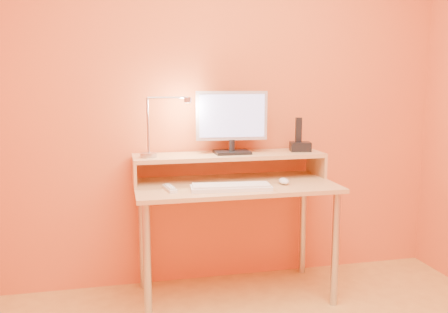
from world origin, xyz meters
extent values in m
cube|color=orange|center=(0.00, 1.50, 1.25)|extent=(3.00, 0.04, 2.50)
cylinder|color=#B2B2BC|center=(-0.55, 0.93, 0.35)|extent=(0.04, 0.04, 0.69)
cylinder|color=#B2B2BC|center=(0.55, 0.93, 0.35)|extent=(0.04, 0.04, 0.69)
cylinder|color=#B2B2BC|center=(-0.55, 1.43, 0.35)|extent=(0.04, 0.04, 0.69)
cylinder|color=#B2B2BC|center=(0.55, 1.43, 0.35)|extent=(0.04, 0.04, 0.69)
cube|color=tan|center=(0.00, 1.18, 0.71)|extent=(1.20, 0.60, 0.02)
cube|color=tan|center=(-0.59, 1.33, 0.79)|extent=(0.02, 0.30, 0.14)
cube|color=tan|center=(0.59, 1.33, 0.79)|extent=(0.02, 0.30, 0.14)
cube|color=tan|center=(0.00, 1.33, 0.87)|extent=(1.20, 0.30, 0.02)
cube|color=black|center=(0.02, 1.33, 0.89)|extent=(0.22, 0.16, 0.02)
cylinder|color=black|center=(0.02, 1.33, 0.93)|extent=(0.04, 0.04, 0.07)
cube|color=#B3B2BC|center=(0.02, 1.34, 1.12)|extent=(0.45, 0.06, 0.31)
cube|color=black|center=(0.02, 1.36, 1.12)|extent=(0.40, 0.04, 0.26)
cube|color=#A2ACEF|center=(0.02, 1.32, 1.12)|extent=(0.41, 0.03, 0.26)
cylinder|color=#B2B2BC|center=(-0.50, 1.30, 0.89)|extent=(0.10, 0.10, 0.02)
cylinder|color=#B2B2BC|center=(-0.50, 1.30, 1.07)|extent=(0.01, 0.01, 0.33)
cylinder|color=#B2B2BC|center=(-0.38, 1.30, 1.24)|extent=(0.24, 0.01, 0.01)
cylinder|color=#B2B2BC|center=(-0.26, 1.30, 1.22)|extent=(0.04, 0.04, 0.03)
cylinder|color=#FFEAC6|center=(-0.26, 1.30, 1.20)|extent=(0.03, 0.03, 0.00)
cube|color=black|center=(0.47, 1.33, 0.91)|extent=(0.15, 0.12, 0.06)
cube|color=black|center=(0.46, 1.33, 1.02)|extent=(0.04, 0.03, 0.16)
cube|color=blue|center=(0.52, 1.28, 0.91)|extent=(0.01, 0.00, 0.04)
cube|color=white|center=(-0.06, 1.02, 0.73)|extent=(0.47, 0.19, 0.02)
ellipsoid|color=silver|center=(0.28, 1.10, 0.74)|extent=(0.07, 0.11, 0.04)
cube|color=white|center=(-0.40, 1.09, 0.73)|extent=(0.07, 0.17, 0.02)
camera|label=1|loc=(-0.68, -1.52, 1.33)|focal=37.81mm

